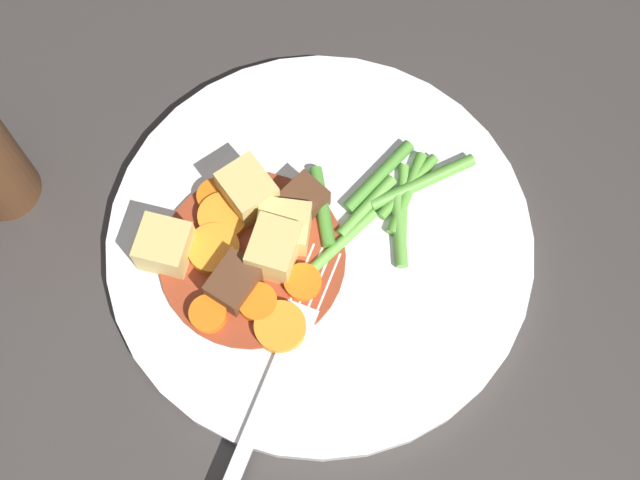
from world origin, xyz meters
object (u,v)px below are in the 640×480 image
Objects in this scene: carrot_slice_6 at (223,218)px; potato_chunk_0 at (165,246)px; carrot_slice_5 at (280,327)px; fork at (281,361)px; carrot_slice_0 at (258,303)px; dinner_plate at (320,243)px; carrot_slice_3 at (214,250)px; carrot_slice_4 at (303,283)px; meat_chunk_1 at (310,197)px; potato_chunk_2 at (274,249)px; carrot_slice_1 at (216,198)px; potato_chunk_3 at (248,191)px; meat_chunk_0 at (234,283)px; carrot_slice_2 at (208,315)px; potato_chunk_1 at (284,227)px.

potato_chunk_0 is at bearing 9.84° from carrot_slice_6.
fork is (0.01, 0.02, -0.00)m from carrot_slice_5.
dinner_plate is at bearing -154.61° from carrot_slice_0.
carrot_slice_3 is 0.09m from fork.
meat_chunk_1 reaches higher than carrot_slice_4.
meat_chunk_1 reaches higher than carrot_slice_0.
potato_chunk_2 reaches higher than potato_chunk_0.
carrot_slice_4 is 0.94× the size of meat_chunk_1.
carrot_slice_1 is 0.04m from carrot_slice_3.
carrot_slice_6 is (-0.00, -0.06, 0.00)m from carrot_slice_0.
potato_chunk_2 is 0.04m from potato_chunk_3.
carrot_slice_1 is at bearing -68.78° from carrot_slice_4.
carrot_slice_4 is (-0.03, 0.08, 0.00)m from carrot_slice_1.
carrot_slice_5 is 0.05m from potato_chunk_2.
potato_chunk_0 is 0.98× the size of meat_chunk_0.
carrot_slice_3 is 0.99× the size of potato_chunk_2.
meat_chunk_1 is 0.11m from fork.
meat_chunk_0 is 0.24× the size of fork.
carrot_slice_1 is 0.02m from potato_chunk_3.
potato_chunk_2 is (-0.02, 0.05, 0.01)m from carrot_slice_1.
carrot_slice_0 is 0.02m from meat_chunk_0.
carrot_slice_2 is at bearing 50.93° from potato_chunk_3.
potato_chunk_3 is 0.06m from meat_chunk_0.
meat_chunk_1 is at bearing -122.35° from fork.
potato_chunk_0 reaches higher than carrot_slice_0.
carrot_slice_3 is 0.04m from potato_chunk_2.
carrot_slice_3 reaches higher than carrot_slice_4.
potato_chunk_3 is at bearing -68.83° from potato_chunk_1.
dinner_plate is 11.15× the size of carrot_slice_1.
dinner_plate is at bearing -135.59° from carrot_slice_5.
dinner_plate is 0.07m from carrot_slice_6.
meat_chunk_1 is (-0.05, -0.07, 0.01)m from carrot_slice_5.
meat_chunk_0 is (0.02, -0.04, 0.01)m from carrot_slice_5.
carrot_slice_0 is 0.05m from potato_chunk_1.
potato_chunk_2 is at bearing -130.06° from carrot_slice_0.
carrot_slice_3 is at bearing -72.71° from carrot_slice_5.
meat_chunk_1 reaches higher than carrot_slice_5.
potato_chunk_1 is 0.09m from fork.
potato_chunk_3 is at bearing -119.51° from meat_chunk_0.
carrot_slice_6 reaches higher than carrot_slice_5.
carrot_slice_2 is 0.73× the size of carrot_slice_5.
carrot_slice_4 is 0.18× the size of fork.
carrot_slice_6 is 1.04× the size of potato_chunk_0.
carrot_slice_3 is at bearing -15.52° from dinner_plate.
carrot_slice_3 is at bearing 54.43° from carrot_slice_6.
potato_chunk_3 is at bearing -166.76° from potato_chunk_0.
carrot_slice_3 is at bearing -81.57° from fork.
carrot_slice_4 is 0.74× the size of carrot_slice_6.
carrot_slice_1 is 0.75× the size of potato_chunk_3.
potato_chunk_3 reaches higher than fork.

